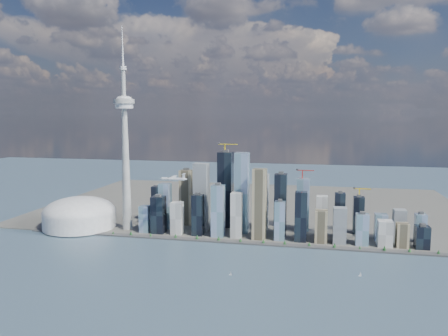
% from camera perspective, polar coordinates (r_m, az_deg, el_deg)
% --- Properties ---
extents(ground, '(4000.00, 4000.00, 0.00)m').
position_cam_1_polar(ground, '(883.78, -2.65, -14.32)').
color(ground, '#354F5D').
rests_on(ground, ground).
extents(seawall, '(1100.00, 22.00, 4.00)m').
position_cam_1_polar(seawall, '(1113.55, 0.62, -9.61)').
color(seawall, '#383838').
rests_on(seawall, ground).
extents(land, '(1400.00, 900.00, 3.00)m').
position_cam_1_polar(land, '(1543.93, 3.89, -4.87)').
color(land, '#4C4C47').
rests_on(land, ground).
extents(shoreline_trees, '(960.53, 7.20, 8.80)m').
position_cam_1_polar(shoreline_trees, '(1111.61, 0.62, -9.27)').
color(shoreline_trees, '#3F2D1E').
rests_on(shoreline_trees, seawall).
extents(skyscraper_cluster, '(736.00, 142.00, 238.51)m').
position_cam_1_polar(skyscraper_cluster, '(1169.11, 4.34, -5.19)').
color(skyscraper_cluster, black).
rests_on(skyscraper_cluster, land).
extents(needle_tower, '(56.00, 56.00, 550.50)m').
position_cam_1_polar(needle_tower, '(1219.68, -12.78, 2.88)').
color(needle_tower, gray).
rests_on(needle_tower, land).
extents(dome_stadium, '(200.00, 200.00, 86.00)m').
position_cam_1_polar(dome_stadium, '(1304.12, -18.35, -5.77)').
color(dome_stadium, beige).
rests_on(dome_stadium, land).
extents(airplane, '(70.53, 62.28, 17.23)m').
position_cam_1_polar(airplane, '(1091.21, -6.62, -1.38)').
color(airplane, white).
rests_on(airplane, ground).
extents(sailboat_west, '(6.37, 2.56, 8.79)m').
position_cam_1_polar(sailboat_west, '(902.66, 0.86, -13.65)').
color(sailboat_west, white).
rests_on(sailboat_west, ground).
extents(sailboat_east, '(7.15, 2.20, 9.93)m').
position_cam_1_polar(sailboat_east, '(937.20, 17.36, -13.16)').
color(sailboat_east, white).
rests_on(sailboat_east, ground).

